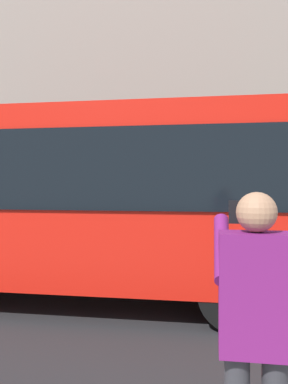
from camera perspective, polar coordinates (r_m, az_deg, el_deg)
The scene contains 4 objects.
ground_plane at distance 6.94m, azimuth 7.94°, elevation -14.78°, with size 60.00×60.00×0.00m, color #232326.
building_facade_far at distance 14.08m, azimuth 8.92°, elevation 17.93°, with size 28.00×1.55×12.00m.
red_bus at distance 6.93m, azimuth -13.39°, elevation -0.70°, with size 9.05×2.54×3.08m.
pedestrian_photographer at distance 2.38m, azimuth 15.63°, elevation -17.28°, with size 0.53×0.52×1.70m.
Camera 1 is at (-0.19, 6.67, 1.89)m, focal length 37.75 mm.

